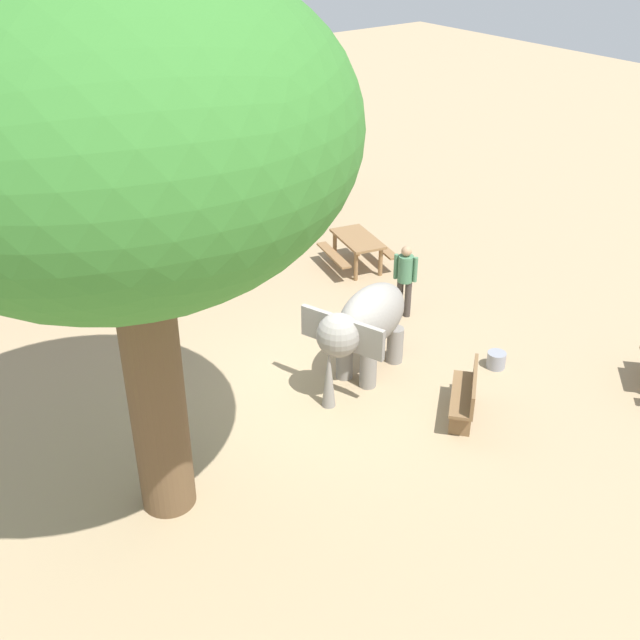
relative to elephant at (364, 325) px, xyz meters
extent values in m
plane|color=tan|center=(-0.72, -0.02, -1.10)|extent=(60.00, 60.00, 0.00)
cylinder|color=gray|center=(-0.15, -0.32, -0.73)|extent=(0.32, 0.32, 0.73)
cylinder|color=gray|center=(-0.32, 0.16, -0.73)|extent=(0.32, 0.32, 0.73)
cylinder|color=gray|center=(0.80, 0.01, -0.73)|extent=(0.32, 0.32, 0.73)
cylinder|color=gray|center=(0.63, 0.49, -0.73)|extent=(0.32, 0.32, 0.73)
ellipsoid|color=gray|center=(0.24, 0.09, 0.07)|extent=(2.04, 1.49, 1.10)
sphere|color=gray|center=(-0.82, -0.29, 0.21)|extent=(0.78, 0.78, 0.78)
cone|color=gray|center=(-1.10, -0.39, -0.48)|extent=(0.24, 0.24, 1.23)
cube|color=gray|center=(-0.54, -0.74, 0.21)|extent=(0.30, 0.63, 0.59)
cube|color=gray|center=(-0.89, 0.24, 0.21)|extent=(0.30, 0.63, 0.59)
cylinder|color=#3F3833|center=(2.19, 1.19, -0.69)|extent=(0.14, 0.14, 0.82)
cylinder|color=#3F3833|center=(2.10, 1.35, -0.69)|extent=(0.14, 0.14, 0.82)
cylinder|color=#4C7F59|center=(2.14, 1.27, 0.01)|extent=(0.32, 0.32, 0.58)
sphere|color=tan|center=(2.14, 1.27, 0.41)|extent=(0.22, 0.22, 0.22)
cylinder|color=#4C7F59|center=(2.26, 1.09, 0.03)|extent=(0.09, 0.09, 0.55)
cylinder|color=#4C7F59|center=(2.03, 1.45, 0.03)|extent=(0.09, 0.09, 0.55)
cylinder|color=brown|center=(-4.49, -0.90, 0.93)|extent=(0.80, 0.80, 4.05)
ellipsoid|color=#387A2D|center=(-4.49, -0.90, 4.52)|extent=(5.78, 5.30, 4.09)
cube|color=brown|center=(0.57, -2.01, -0.65)|extent=(1.32, 1.22, 0.06)
cube|color=brown|center=(0.68, -2.14, -0.42)|extent=(1.09, 0.97, 0.40)
cube|color=brown|center=(0.17, -2.36, -0.89)|extent=(0.30, 0.32, 0.42)
cube|color=brown|center=(0.96, -1.66, -0.89)|extent=(0.30, 0.32, 0.42)
cube|color=olive|center=(2.82, 3.69, -0.35)|extent=(1.12, 1.64, 0.06)
cylinder|color=olive|center=(3.00, 3.03, -0.74)|extent=(0.10, 0.10, 0.72)
cylinder|color=olive|center=(2.37, 3.18, -0.74)|extent=(0.10, 0.10, 0.72)
cylinder|color=olive|center=(3.27, 4.20, -0.74)|extent=(0.10, 0.10, 0.72)
cylinder|color=olive|center=(2.65, 4.35, -0.74)|extent=(0.10, 0.10, 0.72)
cube|color=olive|center=(3.43, 3.55, -0.66)|extent=(0.58, 1.52, 0.05)
cube|color=olive|center=(2.22, 3.83, -0.66)|extent=(0.58, 1.52, 0.05)
cylinder|color=gray|center=(-3.49, 9.10, 0.10)|extent=(0.10, 0.10, 2.40)
cylinder|color=gray|center=(-3.49, 7.48, 0.10)|extent=(0.10, 0.10, 2.40)
cube|color=#59514C|center=(-1.79, 8.29, -0.10)|extent=(2.00, 1.80, 2.00)
cube|color=#C63833|center=(-1.79, 8.29, 1.36)|extent=(2.50, 2.50, 0.12)
cylinder|color=gray|center=(-0.89, 9.10, 0.10)|extent=(0.10, 0.10, 2.40)
cylinder|color=gray|center=(-0.89, 7.48, 0.10)|extent=(0.10, 0.10, 2.40)
cylinder|color=gray|center=(-2.69, 9.10, 0.10)|extent=(0.10, 0.10, 2.40)
cylinder|color=gray|center=(-2.69, 7.48, 0.10)|extent=(0.10, 0.10, 2.40)
cube|color=#59514C|center=(0.81, 8.29, -0.10)|extent=(2.00, 1.80, 2.00)
cube|color=orange|center=(0.81, 8.29, 1.36)|extent=(2.50, 2.50, 0.12)
cylinder|color=gray|center=(1.71, 9.10, 0.10)|extent=(0.10, 0.10, 2.40)
cylinder|color=gray|center=(1.71, 7.48, 0.10)|extent=(0.10, 0.10, 2.40)
cylinder|color=gray|center=(-0.09, 9.10, 0.10)|extent=(0.10, 0.10, 2.40)
cylinder|color=gray|center=(-0.09, 7.48, 0.10)|extent=(0.10, 0.10, 2.40)
cube|color=#59514C|center=(3.41, 8.29, -0.10)|extent=(2.00, 1.80, 2.00)
cube|color=teal|center=(3.41, 8.29, 1.36)|extent=(2.50, 2.50, 0.12)
cylinder|color=gray|center=(4.31, 9.10, 0.10)|extent=(0.10, 0.10, 2.40)
cylinder|color=gray|center=(4.31, 7.48, 0.10)|extent=(0.10, 0.10, 2.40)
cylinder|color=gray|center=(2.51, 9.10, 0.10)|extent=(0.10, 0.10, 2.40)
cylinder|color=gray|center=(2.51, 7.48, 0.10)|extent=(0.10, 0.10, 2.40)
cylinder|color=gray|center=(2.23, -1.31, -0.94)|extent=(0.36, 0.36, 0.32)
camera|label=1|loc=(-7.84, -9.28, 7.05)|focal=43.27mm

